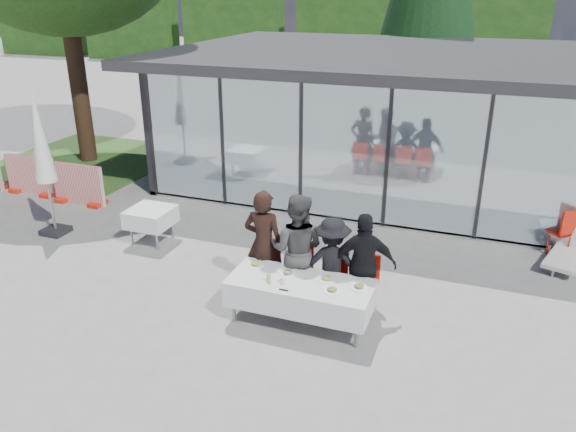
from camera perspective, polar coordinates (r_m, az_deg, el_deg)
The scene contains 25 objects.
ground at distance 9.48m, azimuth -1.53°, elevation -9.44°, with size 90.00×90.00×0.00m, color gray.
pavilion at distance 15.91m, azimuth 16.64°, elevation 11.20°, with size 14.80×8.80×3.44m.
treeline at distance 35.92m, azimuth 12.85°, elevation 17.50°, with size 62.50×2.00×4.40m.
dining_table at distance 8.87m, azimuth 1.28°, elevation -7.83°, with size 2.26×0.96×0.75m.
diner_a at distance 9.47m, azimuth -2.48°, elevation -2.87°, with size 0.70×0.70×1.92m, color black.
diner_chair_a at distance 9.76m, azimuth -2.17°, elevation -4.83°, with size 0.44×0.44×0.97m.
diner_b at distance 9.28m, azimuth 0.90°, elevation -3.38°, with size 0.94×0.94×1.93m, color #484848.
diner_chair_b at distance 9.57m, azimuth 1.12°, elevation -5.40°, with size 0.44×0.44×0.97m.
diner_c at distance 9.19m, azimuth 4.49°, elevation -4.87°, with size 1.04×1.04×1.60m, color black.
diner_chair_c at distance 9.41m, azimuth 4.64°, elevation -5.98°, with size 0.44×0.44×0.97m.
diner_d at distance 9.05m, azimuth 7.74°, elevation -4.96°, with size 1.03×1.03×1.75m, color black.
diner_chair_d at distance 9.31m, azimuth 7.79°, elevation -6.49°, with size 0.44×0.44×0.97m.
plate_a at distance 9.22m, azimuth -3.33°, elevation -4.92°, with size 0.27×0.27×0.07m.
plate_b at distance 8.95m, azimuth -0.02°, elevation -5.80°, with size 0.27×0.27×0.07m.
plate_c at distance 8.80m, azimuth 3.92°, elevation -6.37°, with size 0.27×0.27×0.07m.
plate_d at distance 8.63m, azimuth 7.23°, elevation -7.13°, with size 0.27×0.27×0.07m.
plate_extra at distance 8.50m, azimuth 4.49°, elevation -7.50°, with size 0.27×0.27×0.07m.
juice_bottle at distance 8.70m, azimuth -1.97°, elevation -6.29°, with size 0.06×0.06×0.16m, color #93B94D.
drinking_glasses at distance 8.67m, azimuth -0.61°, elevation -6.60°, with size 0.07×0.07×0.10m.
folded_eyeglasses at distance 8.51m, azimuth -0.45°, elevation -7.52°, with size 0.14×0.03×0.01m, color black.
spare_table_left at distance 11.94m, azimuth -13.77°, elevation -0.11°, with size 0.86×0.86×0.74m.
spare_chair_b at distance 12.35m, azimuth 26.25°, elevation -1.20°, with size 0.62×0.62×0.97m.
market_umbrella at distance 12.60m, azimuth -23.77°, elevation 6.39°, with size 0.50×0.50×3.00m.
lounger at distance 12.11m, azimuth 26.66°, elevation -3.18°, with size 0.97×1.45×0.72m.
grass_patch at distance 18.41m, azimuth -19.54°, elevation 5.43°, with size 5.00×5.00×0.02m, color #385926.
Camera 1 is at (3.03, -7.45, 5.02)m, focal length 35.00 mm.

